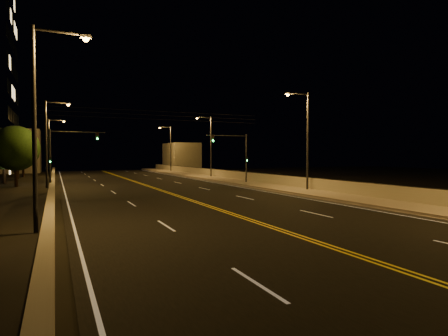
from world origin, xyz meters
name	(u,v)px	position (x,y,z in m)	size (l,w,h in m)	color
ground	(423,278)	(0.00, 0.00, 0.00)	(160.00, 160.00, 0.00)	black
road	(190,200)	(0.00, 20.00, 0.01)	(18.00, 120.00, 0.02)	black
sidewalk	(305,192)	(10.80, 20.00, 0.15)	(3.60, 120.00, 0.30)	gray
curb	(287,194)	(8.93, 20.00, 0.07)	(0.14, 120.00, 0.15)	gray
parapet_wall	(320,184)	(12.45, 20.00, 0.80)	(0.30, 120.00, 1.00)	#AAA28D
jersey_barrier	(51,201)	(-9.65, 20.00, 0.43)	(0.45, 120.00, 0.87)	#AAA28D
distant_building_right	(181,157)	(16.50, 73.30, 3.05)	(6.00, 10.00, 6.10)	gray
distant_building_left	(18,151)	(-16.00, 75.87, 4.21)	(8.00, 8.00, 8.42)	gray
parapet_rail	(320,179)	(12.45, 20.00, 1.33)	(0.06, 0.06, 120.00)	black
lane_markings	(190,200)	(0.00, 19.93, 0.02)	(17.32, 116.00, 0.00)	silver
streetlight_1	(305,135)	(11.52, 21.01, 5.28)	(2.55, 0.28, 9.15)	#2D2D33
streetlight_2	(209,143)	(11.52, 44.35, 5.28)	(2.55, 0.28, 9.15)	#2D2D33
streetlight_3	(169,146)	(11.52, 65.51, 5.28)	(2.55, 0.28, 9.15)	#2D2D33
streetlight_4	(41,114)	(-9.92, 11.41, 5.28)	(2.55, 0.28, 9.15)	#2D2D33
streetlight_5	(49,138)	(-9.92, 36.30, 5.28)	(2.55, 0.28, 9.15)	#2D2D33
streetlight_6	(51,143)	(-9.92, 58.17, 5.28)	(2.55, 0.28, 9.15)	#2D2D33
traffic_signal_right	(238,153)	(9.97, 31.58, 3.74)	(5.11, 0.31, 5.88)	#2D2D33
traffic_signal_left	(62,152)	(-8.77, 31.58, 3.74)	(5.11, 0.31, 5.88)	#2D2D33
overhead_wires	(158,115)	(0.00, 29.50, 7.40)	(22.00, 0.03, 0.83)	black
tree_0	(16,148)	(-13.26, 39.13, 4.19)	(4.91, 4.91, 6.65)	black
tree_1	(4,149)	(-14.90, 44.11, 4.21)	(4.93, 4.93, 6.68)	black
tree_2	(17,147)	(-14.34, 54.71, 4.56)	(5.33, 5.33, 7.23)	black
tree_3	(23,150)	(-14.04, 60.50, 4.19)	(4.91, 4.91, 6.65)	black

